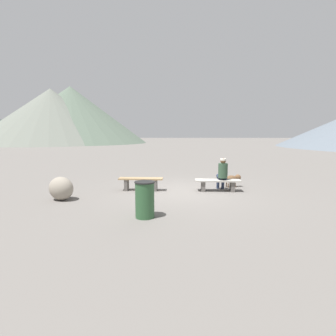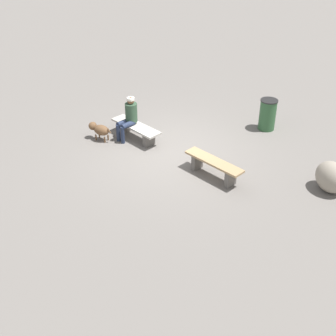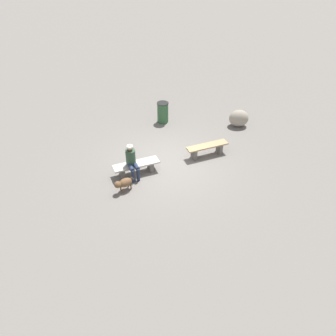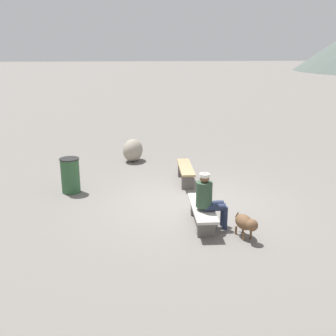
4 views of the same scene
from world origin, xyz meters
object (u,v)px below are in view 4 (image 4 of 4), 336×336
seated_person (208,197)px  trash_bin (70,175)px  bench_right (202,212)px  boulder (133,150)px  bench_left (186,171)px  dog (246,223)px

seated_person → trash_bin: (-2.53, -3.19, -0.23)m
seated_person → trash_bin: bearing=-128.6°
bench_right → trash_bin: 3.89m
bench_right → boulder: 5.42m
bench_right → seated_person: size_ratio=1.36×
bench_left → dog: bearing=13.2°
dog → boulder: (-5.94, -2.18, 0.05)m
bench_left → boulder: bearing=-146.6°
trash_bin → dog: bearing=51.6°
boulder → dog: bearing=20.1°
dog → bench_left: bearing=176.6°
boulder → bench_left: bearing=31.6°
bench_right → dog: (0.71, 0.75, 0.03)m
bench_right → trash_bin: bearing=-125.3°
bench_right → bench_left: bearing=-178.9°
dog → seated_person: bearing=-143.4°
bench_left → boulder: boulder is taller
bench_left → trash_bin: size_ratio=1.77×
trash_bin → bench_right: bearing=52.8°
dog → bench_right: bearing=-148.1°
bench_left → trash_bin: 3.18m
dog → trash_bin: size_ratio=0.79×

